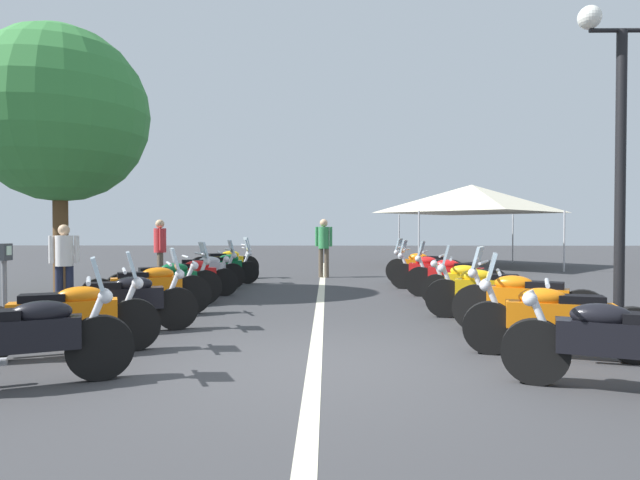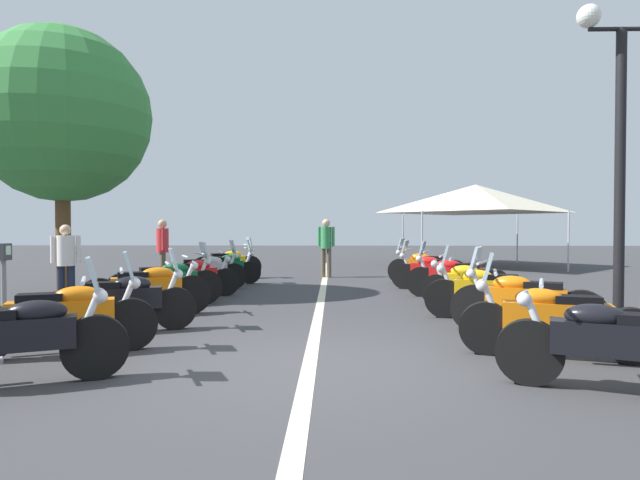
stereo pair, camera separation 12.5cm
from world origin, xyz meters
name	(u,v)px [view 2 (the right image)]	position (x,y,z in m)	size (l,w,h in m)	color
ground_plane	(309,366)	(0.00, 0.00, 0.00)	(80.00, 80.00, 0.00)	#38383A
lane_centre_stripe	(321,301)	(5.02, 0.00, 0.00)	(23.67, 0.16, 0.01)	beige
motorcycle_left_row_0	(20,337)	(-0.79, 2.68, 0.46)	(1.01, 1.88, 1.21)	black
motorcycle_left_row_1	(65,316)	(0.42, 2.88, 0.47)	(1.03, 2.03, 1.21)	black
motorcycle_left_row_2	(121,300)	(1.76, 2.76, 0.46)	(1.00, 2.07, 1.20)	black
motorcycle_left_row_3	(148,289)	(3.15, 2.88, 0.47)	(1.06, 2.03, 1.02)	black
motorcycle_left_row_4	(167,281)	(4.28, 2.92, 0.48)	(1.20, 2.00, 1.22)	black
motorcycle_left_row_5	(191,276)	(5.66, 2.84, 0.45)	(0.89, 2.08, 0.98)	black
motorcycle_left_row_6	(205,271)	(6.98, 2.86, 0.47)	(0.95, 2.00, 1.21)	black
motorcycle_left_row_7	(225,267)	(8.27, 2.63, 0.46)	(0.80, 1.92, 1.19)	black
motorcycle_left_row_8	(228,263)	(9.72, 2.85, 0.48)	(1.04, 1.93, 1.23)	black
motorcycle_right_row_0	(615,344)	(-0.87, -2.78, 0.45)	(1.00, 1.99, 0.99)	black
motorcycle_right_row_1	(553,318)	(0.40, -2.75, 0.46)	(0.90, 2.09, 1.20)	black
motorcycle_right_row_2	(523,301)	(1.68, -2.88, 0.48)	(1.07, 1.90, 1.23)	black
motorcycle_right_row_3	(486,291)	(2.98, -2.74, 0.47)	(0.83, 2.01, 1.21)	black
motorcycle_right_row_4	(473,284)	(4.26, -2.88, 0.45)	(0.95, 1.92, 0.98)	black
motorcycle_right_row_5	(455,276)	(5.62, -2.86, 0.47)	(0.96, 2.08, 1.21)	black
motorcycle_right_row_6	(434,271)	(7.04, -2.67, 0.46)	(1.01, 2.05, 1.20)	black
motorcycle_right_row_7	(426,267)	(8.31, -2.70, 0.48)	(1.03, 2.00, 1.23)	black
street_lamp_twin_globe	(621,108)	(1.78, -4.23, 3.15)	(0.32, 1.22, 4.57)	black
parking_meter	(4,273)	(1.11, 4.04, 0.90)	(0.18, 0.13, 1.29)	slate
bystander_0	(326,243)	(10.28, -0.03, 1.05)	(0.32, 0.52, 1.77)	brown
bystander_1	(66,259)	(4.26, 4.86, 0.91)	(0.32, 0.50, 1.56)	#1E2338
bystander_2	(162,246)	(8.18, 4.28, 1.01)	(0.49, 0.32, 1.72)	brown
roadside_tree_0	(62,116)	(5.92, 5.77, 3.99)	(3.85, 3.85, 5.93)	brown
event_tent	(476,199)	(15.02, -5.80, 2.65)	(5.55, 5.55, 3.20)	beige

